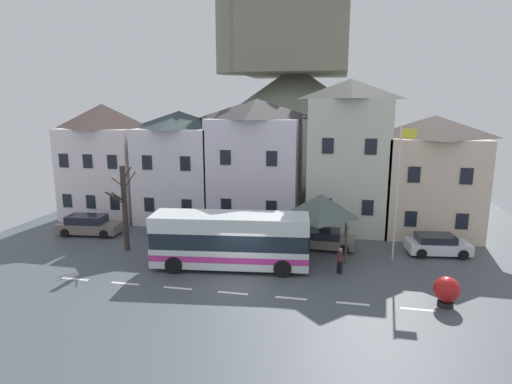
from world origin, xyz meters
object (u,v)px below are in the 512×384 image
(townhouse_01, at_px, (181,166))
(public_bench, at_px, (296,234))
(townhouse_03, at_px, (348,155))
(parked_car_01, at_px, (183,227))
(parked_car_00, at_px, (437,245))
(pedestrian_01, at_px, (340,260))
(harbour_buoy, at_px, (447,290))
(townhouse_00, at_px, (105,161))
(townhouse_04, at_px, (431,175))
(transit_bus, at_px, (230,241))
(townhouse_02, at_px, (257,162))
(pedestrian_00, at_px, (296,245))
(bus_shelter, at_px, (321,206))
(hilltop_castle, at_px, (294,120))
(parked_car_03, at_px, (324,239))
(parked_car_02, at_px, (89,225))
(bare_tree_00, at_px, (124,207))
(flagpole, at_px, (399,186))

(townhouse_01, distance_m, public_bench, 11.64)
(townhouse_03, xyz_separation_m, parked_car_01, (-11.74, -4.74, -5.05))
(townhouse_01, xyz_separation_m, parked_car_00, (19.33, -5.21, -3.85))
(pedestrian_01, height_order, harbour_buoy, pedestrian_01)
(townhouse_00, relative_size, townhouse_03, 0.84)
(parked_car_00, bearing_deg, townhouse_04, 80.04)
(transit_bus, bearing_deg, townhouse_01, 117.91)
(townhouse_04, bearing_deg, harbour_buoy, -96.28)
(townhouse_04, bearing_deg, townhouse_00, -179.18)
(townhouse_02, bearing_deg, harbour_buoy, -47.36)
(parked_car_00, bearing_deg, pedestrian_00, -170.09)
(townhouse_03, relative_size, pedestrian_01, 7.42)
(townhouse_00, distance_m, bus_shelter, 19.52)
(townhouse_02, xyz_separation_m, hilltop_castle, (0.73, 19.96, 2.67))
(parked_car_00, relative_size, parked_car_03, 1.04)
(parked_car_02, bearing_deg, townhouse_03, 11.74)
(townhouse_00, bearing_deg, harbour_buoy, -26.42)
(townhouse_02, xyz_separation_m, harbour_buoy, (11.80, -12.81, -4.16))
(parked_car_02, bearing_deg, parked_car_00, -4.28)
(hilltop_castle, bearing_deg, pedestrian_00, -83.07)
(townhouse_04, bearing_deg, parked_car_00, -93.14)
(townhouse_01, relative_size, bare_tree_00, 1.59)
(townhouse_03, xyz_separation_m, hilltop_castle, (-6.41, 19.90, 1.95))
(townhouse_04, bearing_deg, pedestrian_01, -123.74)
(townhouse_04, relative_size, transit_bus, 0.93)
(townhouse_01, bearing_deg, transit_bus, -55.53)
(townhouse_04, xyz_separation_m, pedestrian_01, (-6.40, -9.59, -3.56))
(transit_bus, relative_size, parked_car_00, 2.34)
(townhouse_03, xyz_separation_m, bus_shelter, (-1.66, -6.54, -2.53))
(transit_bus, height_order, flagpole, flagpole)
(transit_bus, bearing_deg, bus_shelter, 28.65)
(bus_shelter, relative_size, bare_tree_00, 0.70)
(townhouse_02, xyz_separation_m, townhouse_03, (7.14, 0.06, 0.72))
(townhouse_02, height_order, townhouse_04, townhouse_02)
(townhouse_02, relative_size, flagpole, 1.22)
(townhouse_04, height_order, bus_shelter, townhouse_04)
(hilltop_castle, height_order, pedestrian_00, hilltop_castle)
(pedestrian_00, bearing_deg, flagpole, 10.49)
(public_bench, bearing_deg, pedestrian_01, -60.75)
(bus_shelter, xyz_separation_m, bare_tree_00, (-12.59, -1.92, -0.23))
(parked_car_00, bearing_deg, pedestrian_01, -150.76)
(pedestrian_00, xyz_separation_m, pedestrian_01, (2.68, -1.81, -0.09))
(townhouse_03, relative_size, harbour_buoy, 7.71)
(parked_car_03, height_order, bare_tree_00, bare_tree_00)
(public_bench, bearing_deg, townhouse_01, 157.77)
(pedestrian_00, bearing_deg, transit_bus, -149.62)
(bus_shelter, relative_size, parked_car_01, 0.90)
(townhouse_04, distance_m, parked_car_00, 6.34)
(bare_tree_00, bearing_deg, flagpole, 5.39)
(hilltop_castle, distance_m, parked_car_02, 29.31)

